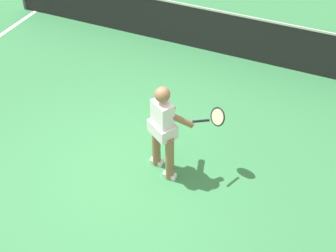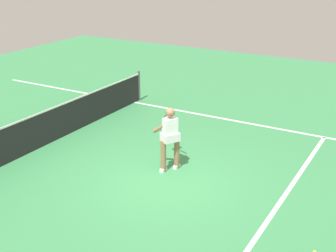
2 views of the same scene
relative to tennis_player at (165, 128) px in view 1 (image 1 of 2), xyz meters
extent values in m
plane|color=#38844C|center=(-0.60, -0.25, -0.85)|extent=(27.91, 27.91, 0.00)
cube|color=#232326|center=(-0.60, 3.60, -0.39)|extent=(9.48, 0.02, 0.91)
cube|color=white|center=(-0.60, 3.60, 0.09)|extent=(9.48, 0.02, 0.04)
cylinder|color=#8C6647|center=(-0.18, 0.07, -0.46)|extent=(0.13, 0.13, 0.78)
cylinder|color=#8C6647|center=(0.13, -0.11, -0.46)|extent=(0.13, 0.13, 0.78)
cube|color=white|center=(-0.18, 0.07, -0.81)|extent=(0.20, 0.10, 0.08)
cube|color=white|center=(0.13, -0.11, -0.81)|extent=(0.20, 0.10, 0.08)
cube|color=white|center=(-0.02, -0.02, 0.19)|extent=(0.38, 0.34, 0.52)
cube|color=white|center=(-0.02, -0.02, -0.01)|extent=(0.49, 0.45, 0.20)
sphere|color=#8C6647|center=(-0.02, -0.02, 0.59)|extent=(0.22, 0.22, 0.22)
cylinder|color=#8C6647|center=(-0.07, 0.19, 0.21)|extent=(0.14, 0.48, 0.37)
cylinder|color=#8C6647|center=(0.18, 0.03, 0.21)|extent=(0.45, 0.34, 0.37)
cylinder|color=black|center=(0.49, 0.16, 0.17)|extent=(0.18, 0.27, 0.14)
torus|color=black|center=(0.64, 0.42, 0.11)|extent=(0.30, 0.25, 0.28)
cylinder|color=beige|center=(0.64, 0.42, 0.11)|extent=(0.25, 0.20, 0.23)
camera|label=1|loc=(2.17, -4.67, 4.34)|focal=50.56mm
camera|label=2|loc=(-8.67, -4.93, 4.06)|focal=49.54mm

